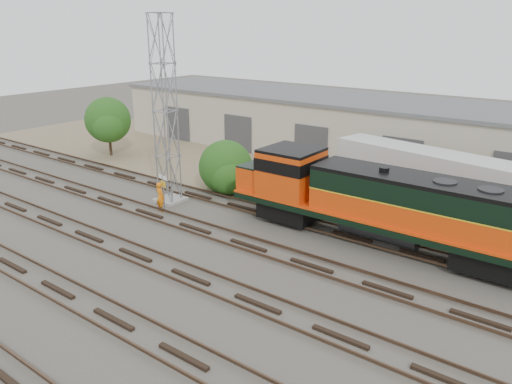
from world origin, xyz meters
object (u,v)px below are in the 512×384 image
Objects in this scene: signal_tower at (165,115)px; semi_trailer at (432,174)px; locomotive at (376,201)px; worker at (160,197)px.

signal_tower is 17.58m from semi_trailer.
locomotive is 1.47× the size of signal_tower.
worker is at bearing -132.18° from semi_trailer.
locomotive is 14.58m from signal_tower.
locomotive is 7.13m from semi_trailer.
worker is (0.90, -1.70, -4.96)m from signal_tower.
signal_tower is at bearing -51.47° from worker.
signal_tower is 0.94× the size of semi_trailer.
locomotive reaches higher than semi_trailer.
semi_trailer is at bearing 84.57° from locomotive.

